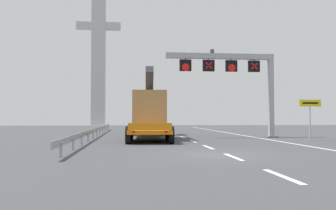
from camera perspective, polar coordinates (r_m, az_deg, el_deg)
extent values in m
plane|color=#424449|center=(16.40, 8.18, -7.80)|extent=(112.00, 112.00, 0.00)
cube|color=silver|center=(10.85, 17.75, -10.74)|extent=(0.20, 2.60, 0.01)
cube|color=silver|center=(15.44, 10.35, -8.13)|extent=(0.20, 2.60, 0.01)
cube|color=silver|center=(20.19, 6.43, -6.68)|extent=(0.20, 2.60, 0.01)
cube|color=silver|center=(25.00, 4.01, -5.76)|extent=(0.20, 2.60, 0.01)
cube|color=silver|center=(29.85, 2.39, -5.13)|extent=(0.20, 2.60, 0.01)
cube|color=silver|center=(34.72, 1.22, -4.68)|extent=(0.20, 2.60, 0.01)
cube|color=silver|center=(39.60, 0.34, -4.34)|extent=(0.20, 2.60, 0.01)
cube|color=silver|center=(44.48, -0.35, -4.07)|extent=(0.20, 2.60, 0.01)
cube|color=silver|center=(49.38, -0.90, -3.86)|extent=(0.20, 2.60, 0.01)
cube|color=silver|center=(54.28, -1.35, -3.68)|extent=(0.20, 2.60, 0.01)
cube|color=silver|center=(59.18, -1.72, -3.53)|extent=(0.20, 2.60, 0.01)
cube|color=silver|center=(29.67, 14.21, -5.10)|extent=(0.20, 63.00, 0.01)
cube|color=#9EA0A5|center=(31.08, 16.04, 1.45)|extent=(0.40, 0.40, 6.94)
cube|color=slate|center=(31.07, 16.09, -4.87)|extent=(0.90, 0.90, 0.08)
cube|color=#9EA0A5|center=(30.11, 8.26, 7.67)|extent=(9.04, 0.44, 0.44)
cube|color=#4C4C51|center=(30.02, 6.99, 8.47)|extent=(0.28, 0.40, 0.28)
cube|color=black|center=(30.81, 13.49, 6.00)|extent=(0.96, 0.24, 0.94)
cube|color=#9EA0A5|center=(30.88, 13.49, 6.95)|extent=(0.08, 0.08, 0.16)
cube|color=red|center=(30.69, 13.57, 6.03)|extent=(0.59, 0.02, 0.59)
cube|color=red|center=(30.69, 13.57, 6.03)|extent=(0.59, 0.02, 0.59)
cube|color=black|center=(30.23, 10.04, 6.13)|extent=(0.96, 0.24, 0.94)
cube|color=#9EA0A5|center=(30.31, 10.03, 7.10)|extent=(0.08, 0.08, 0.16)
cone|color=red|center=(30.09, 10.11, 5.85)|extent=(0.61, 0.02, 0.61)
cube|color=black|center=(29.77, 6.46, 6.24)|extent=(0.96, 0.24, 0.94)
cube|color=#9EA0A5|center=(29.84, 6.46, 7.22)|extent=(0.08, 0.08, 0.16)
cube|color=red|center=(29.64, 6.52, 6.27)|extent=(0.59, 0.02, 0.59)
cube|color=red|center=(29.64, 6.52, 6.27)|extent=(0.59, 0.02, 0.59)
cube|color=black|center=(29.42, 2.79, 6.32)|extent=(0.96, 0.24, 0.94)
cube|color=#9EA0A5|center=(29.50, 2.78, 7.32)|extent=(0.08, 0.08, 0.16)
cone|color=red|center=(29.27, 2.83, 6.03)|extent=(0.61, 0.02, 0.61)
cube|color=orange|center=(26.96, -2.99, -3.94)|extent=(3.24, 10.51, 0.24)
cube|color=orange|center=(21.67, -2.88, -3.46)|extent=(2.66, 0.19, 0.44)
cylinder|color=black|center=(22.50, -6.36, -4.80)|extent=(0.37, 1.11, 1.10)
cylinder|color=black|center=(22.52, 0.54, -4.80)|extent=(0.37, 1.11, 1.10)
cylinder|color=black|center=(23.54, -6.23, -4.67)|extent=(0.37, 1.11, 1.10)
cylinder|color=black|center=(23.57, 0.37, -4.68)|extent=(0.37, 1.11, 1.10)
cylinder|color=black|center=(24.59, -6.11, -4.55)|extent=(0.37, 1.11, 1.10)
cylinder|color=black|center=(24.61, 0.20, -4.56)|extent=(0.37, 1.11, 1.10)
cylinder|color=black|center=(25.64, -6.00, -4.44)|extent=(0.37, 1.11, 1.10)
cylinder|color=black|center=(25.66, 0.05, -4.45)|extent=(0.37, 1.11, 1.10)
cylinder|color=black|center=(26.69, -5.90, -4.34)|extent=(0.37, 1.11, 1.10)
cylinder|color=black|center=(26.71, -0.08, -4.35)|extent=(0.37, 1.11, 1.10)
cube|color=gold|center=(34.04, -3.08, -1.21)|extent=(2.71, 3.31, 3.10)
cube|color=black|center=(34.06, -3.08, -0.04)|extent=(2.74, 3.33, 0.60)
cylinder|color=black|center=(34.95, -5.21, -3.76)|extent=(0.39, 1.11, 1.10)
cylinder|color=black|center=(34.97, -0.98, -3.77)|extent=(0.39, 1.11, 1.10)
cylinder|color=black|center=(32.96, -5.32, -3.88)|extent=(0.39, 1.11, 1.10)
cylinder|color=black|center=(32.97, -0.83, -3.88)|extent=(0.39, 1.11, 1.10)
cube|color=#9E7A47|center=(27.34, -2.99, -0.83)|extent=(2.62, 5.82, 2.70)
cube|color=#2D2D33|center=(26.59, -2.97, 3.41)|extent=(0.68, 2.96, 2.29)
cube|color=red|center=(21.65, -5.49, -4.25)|extent=(0.20, 0.07, 0.12)
cube|color=red|center=(21.67, -0.29, -4.26)|extent=(0.20, 0.07, 0.12)
cylinder|color=#9EA0A5|center=(27.40, 21.62, -2.26)|extent=(0.10, 0.10, 2.91)
cube|color=yellow|center=(27.36, 21.65, 0.29)|extent=(1.61, 0.06, 0.48)
cube|color=black|center=(27.33, 21.68, 0.29)|extent=(1.16, 0.01, 0.12)
cube|color=#999EA3|center=(31.29, -11.35, -3.86)|extent=(0.04, 34.60, 0.32)
cube|color=#999EA3|center=(15.73, -16.66, -6.89)|extent=(0.10, 0.10, 0.60)
cube|color=#999EA3|center=(18.82, -14.85, -6.07)|extent=(0.10, 0.10, 0.60)
cube|color=#999EA3|center=(21.93, -13.56, -5.48)|extent=(0.10, 0.10, 0.60)
cube|color=#999EA3|center=(25.04, -12.60, -5.04)|extent=(0.10, 0.10, 0.60)
cube|color=#999EA3|center=(28.17, -11.84, -4.69)|extent=(0.10, 0.10, 0.60)
cube|color=#999EA3|center=(31.29, -11.24, -4.41)|extent=(0.10, 0.10, 0.60)
cube|color=#999EA3|center=(34.42, -10.75, -4.18)|extent=(0.10, 0.10, 0.60)
cube|color=#999EA3|center=(37.56, -10.34, -3.99)|extent=(0.10, 0.10, 0.60)
cube|color=#999EA3|center=(40.69, -10.00, -3.83)|extent=(0.10, 0.10, 0.60)
cube|color=#999EA3|center=(43.83, -9.70, -3.69)|extent=(0.10, 0.10, 0.60)
cube|color=#999EA3|center=(46.97, -9.44, -3.57)|extent=(0.10, 0.10, 0.60)
cube|color=#B7B7B2|center=(76.36, -10.98, 9.33)|extent=(2.80, 2.00, 33.03)
cube|color=#B7B7B2|center=(77.23, -10.96, 12.21)|extent=(9.00, 1.60, 1.40)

